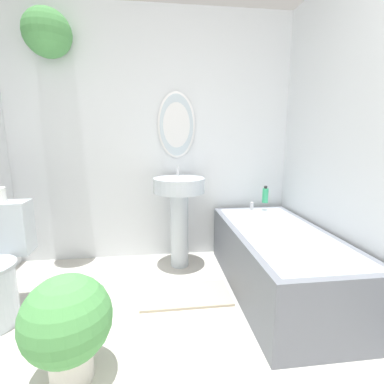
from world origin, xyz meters
name	(u,v)px	position (x,y,z in m)	size (l,w,h in m)	color
wall_back	(142,126)	(-0.11, 2.37, 1.32)	(2.81, 0.39, 2.40)	silver
wall_right	(376,140)	(1.37, 1.18, 1.20)	(0.06, 2.48, 2.40)	silver
pedestal_sink	(179,204)	(0.22, 2.09, 0.61)	(0.47, 0.47, 0.95)	silver
bathtub	(278,259)	(0.96, 1.55, 0.26)	(0.73, 1.53, 0.58)	slate
shampoo_bottle	(265,195)	(1.08, 2.18, 0.65)	(0.06, 0.06, 0.17)	#38B275
potted_plant	(67,323)	(-0.44, 0.87, 0.32)	(0.44, 0.44, 0.56)	silver
bath_mat	(186,295)	(0.22, 1.54, 0.01)	(0.69, 0.36, 0.02)	#B7A88E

